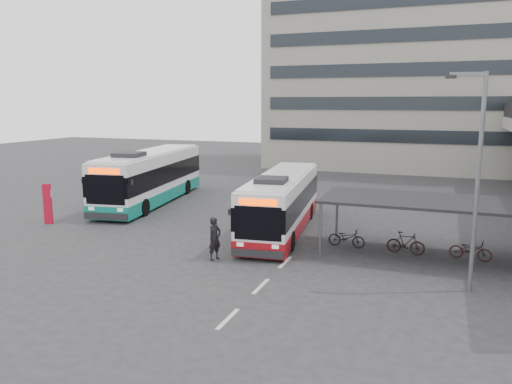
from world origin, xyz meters
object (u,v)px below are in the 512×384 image
(bus_main, at_px, (282,203))
(lamp_post, at_px, (476,170))
(pedestrian, at_px, (215,239))
(bus_teal, at_px, (151,177))

(bus_main, distance_m, lamp_post, 10.97)
(pedestrian, bearing_deg, bus_teal, 62.80)
(bus_teal, height_order, pedestrian, bus_teal)
(pedestrian, bearing_deg, bus_main, 7.72)
(pedestrian, distance_m, lamp_post, 10.57)
(bus_main, distance_m, pedestrian, 5.90)
(bus_teal, height_order, lamp_post, lamp_post)
(lamp_post, bearing_deg, pedestrian, 169.99)
(lamp_post, bearing_deg, bus_main, 137.01)
(bus_teal, bearing_deg, bus_main, -30.22)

